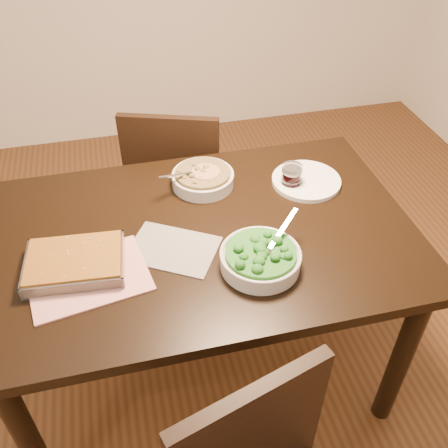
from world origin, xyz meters
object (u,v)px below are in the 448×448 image
dinner_plate (306,181)px  chair_far (177,181)px  table (202,253)px  broccoli_bowl (260,258)px  wine_tumbler (292,176)px  stew_bowl (203,178)px  baking_dish (75,263)px

dinner_plate → chair_far: bearing=130.4°
table → broccoli_bowl: 0.27m
wine_tumbler → broccoli_bowl: bearing=-121.7°
wine_tumbler → dinner_plate: 0.07m
stew_bowl → dinner_plate: (0.37, -0.08, -0.02)m
broccoli_bowl → baking_dish: bearing=167.9°
baking_dish → wine_tumbler: bearing=22.7°
dinner_plate → chair_far: chair_far is taller
dinner_plate → broccoli_bowl: bearing=-127.8°
wine_tumbler → chair_far: size_ratio=0.10×
table → chair_far: chair_far is taller
table → baking_dish: 0.42m
table → broccoli_bowl: size_ratio=5.70×
stew_bowl → wine_tumbler: bearing=-15.0°
wine_tumbler → chair_far: bearing=125.5°
baking_dish → chair_far: chair_far is taller
broccoli_bowl → dinner_plate: bearing=52.2°
table → wine_tumbler: 0.43m
broccoli_bowl → chair_far: (-0.13, 0.86, -0.29)m
table → chair_far: 0.69m
wine_tumbler → table: bearing=-155.1°
wine_tumbler → dinner_plate: bearing=6.0°
stew_bowl → dinner_plate: size_ratio=0.96×
table → stew_bowl: 0.29m
chair_far → table: bearing=107.6°
baking_dish → table: bearing=15.8°
table → broccoli_bowl: broccoli_bowl is taller
table → chair_far: size_ratio=1.60×
baking_dish → chair_far: (0.42, 0.74, -0.29)m
stew_bowl → wine_tumbler: size_ratio=2.85×
dinner_plate → chair_far: size_ratio=0.29×
baking_dish → chair_far: bearing=65.5°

